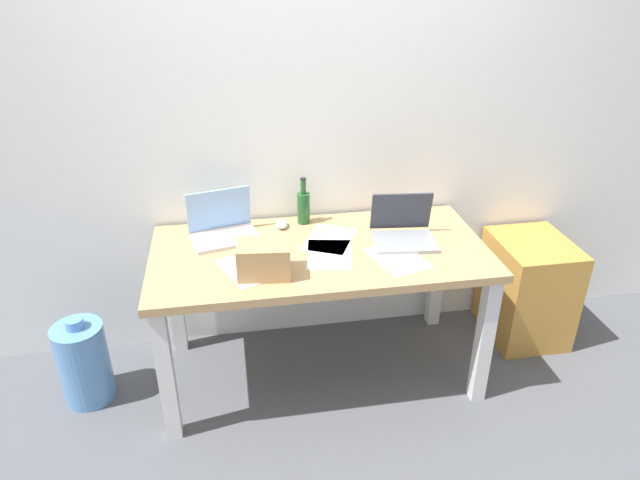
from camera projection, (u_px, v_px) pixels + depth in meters
ground_plane at (320, 370)px, 3.08m from camera, size 8.00×8.00×0.00m
back_wall at (305, 112)px, 2.88m from camera, size 5.20×0.08×2.60m
desk at (320, 267)px, 2.78m from camera, size 1.62×0.78×0.75m
laptop_left at (223, 228)px, 2.82m from camera, size 0.36×0.29×0.23m
laptop_right at (403, 231)px, 2.80m from camera, size 0.33×0.29×0.22m
beer_bottle at (303, 206)px, 2.96m from camera, size 0.07×0.07×0.25m
computer_mouse at (282, 224)px, 2.95m from camera, size 0.07×0.11×0.03m
cardboard_box at (264, 259)px, 2.49m from camera, size 0.25×0.19×0.15m
paper_sheet_center at (329, 254)px, 2.69m from camera, size 0.26×0.33×0.00m
paper_sheet_front_left at (249, 268)px, 2.57m from camera, size 0.31×0.35×0.00m
paper_sheet_front_right at (398, 258)px, 2.65m from camera, size 0.29×0.34×0.00m
paper_sheet_near_back at (330, 239)px, 2.83m from camera, size 0.32×0.36×0.00m
water_cooler_jug at (84, 362)px, 2.81m from camera, size 0.25×0.25×0.48m
filing_cabinet at (527, 288)px, 3.26m from camera, size 0.40×0.48×0.60m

